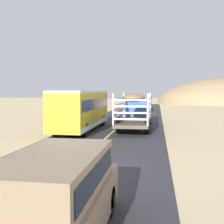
{
  "coord_description": "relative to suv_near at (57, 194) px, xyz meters",
  "views": [
    {
      "loc": [
        3.41,
        -11.09,
        3.2
      ],
      "look_at": [
        0.0,
        10.4,
        1.61
      ],
      "focal_mm": 45.58,
      "sensor_mm": 36.0,
      "label": 1
    }
  ],
  "objects": [
    {
      "name": "ground_plane",
      "position": [
        -1.39,
        5.62,
        -1.09
      ],
      "size": [
        240.0,
        240.0,
        0.0
      ],
      "primitive_type": "plane",
      "color": "#CCB284"
    },
    {
      "name": "road_surface",
      "position": [
        -1.39,
        5.62,
        -1.08
      ],
      "size": [
        8.0,
        120.0,
        0.02
      ],
      "primitive_type": "cube",
      "color": "#2D2D33",
      "rests_on": "ground"
    },
    {
      "name": "road_centre_line",
      "position": [
        -1.39,
        5.62,
        -1.06
      ],
      "size": [
        0.16,
        117.6,
        0.0
      ],
      "primitive_type": "cube",
      "color": "#D8CC4C",
      "rests_on": "road_surface"
    },
    {
      "name": "suv_near",
      "position": [
        0.0,
        0.0,
        0.0
      ],
      "size": [
        1.9,
        4.62,
        1.93
      ],
      "color": "#8C7259",
      "rests_on": "road_surface"
    },
    {
      "name": "livestock_truck",
      "position": [
        0.21,
        20.3,
        0.7
      ],
      "size": [
        2.53,
        9.7,
        3.02
      ],
      "color": "#3359A5",
      "rests_on": "road_surface"
    },
    {
      "name": "bus",
      "position": [
        -4.07,
        17.06,
        0.66
      ],
      "size": [
        2.54,
        10.0,
        3.21
      ],
      "color": "gold",
      "rests_on": "road_surface"
    },
    {
      "name": "car_far",
      "position": [
        0.16,
        41.59,
        0.0
      ],
      "size": [
        1.9,
        4.62,
        1.93
      ],
      "color": "silver",
      "rests_on": "road_surface"
    }
  ]
}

